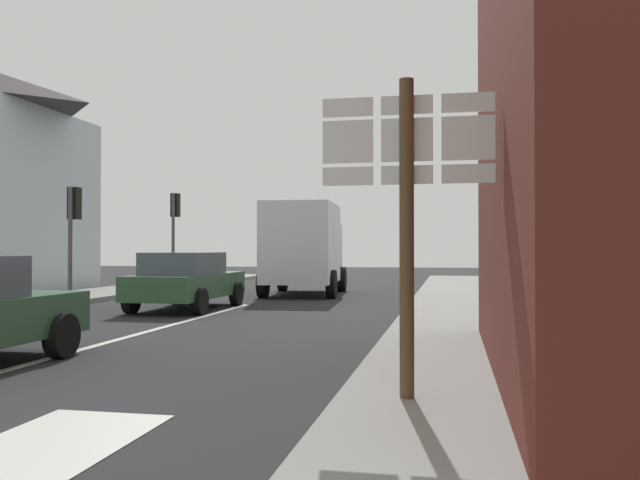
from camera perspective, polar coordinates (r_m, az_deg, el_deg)
The scene contains 9 objects.
ground_plane at distance 16.76m, azimuth -8.44°, elevation -6.11°, with size 80.00×80.00×0.00m, color #232326.
sidewalk_right at distance 13.80m, azimuth 12.15°, elevation -6.96°, with size 2.65×44.00×0.14m, color gray.
lane_centre_stripe at distance 13.08m, azimuth -14.39°, elevation -7.58°, with size 0.16×12.00×0.01m, color silver.
lane_turn_arrow at distance 5.87m, azimuth -22.47°, elevation -16.09°, with size 1.20×2.20×0.01m, color silver.
sedan_far at distance 17.43m, azimuth -11.42°, elevation -3.39°, with size 1.98×4.20×1.47m.
delivery_truck at distance 22.48m, azimuth -1.37°, elevation -0.54°, with size 2.76×5.13×3.05m.
route_sign_post at distance 6.45m, azimuth 7.47°, elevation 3.15°, with size 1.66×0.14×3.20m.
traffic_light_far_left at distance 26.04m, azimuth -12.37°, elevation 1.83°, with size 0.30×0.49×3.69m.
traffic_light_near_left at distance 19.85m, azimuth -20.44°, elevation 1.81°, with size 0.30×0.49×3.29m.
Camera 1 is at (5.61, -5.72, 1.57)m, focal length 37.24 mm.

